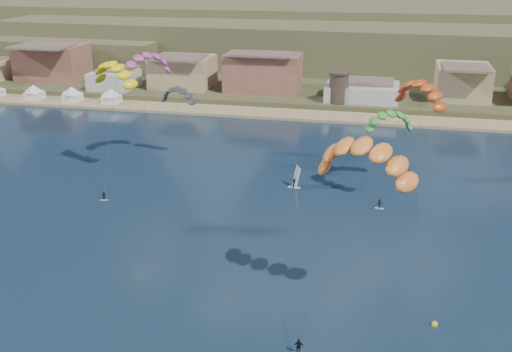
# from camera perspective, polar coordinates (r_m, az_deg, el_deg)

# --- Properties ---
(beach) EXTENTS (2200.00, 12.00, 0.90)m
(beach) POSITION_cam_1_polar(r_m,az_deg,el_deg) (165.61, 5.52, 5.55)
(beach) COLOR tan
(beach) RESTS_ON ground
(foothills) EXTENTS (940.00, 210.00, 18.00)m
(foothills) POSITION_cam_1_polar(r_m,az_deg,el_deg) (287.51, 13.38, 13.20)
(foothills) COLOR brown
(foothills) RESTS_ON ground
(town) EXTENTS (400.00, 24.00, 12.00)m
(town) POSITION_cam_1_polar(r_m,az_deg,el_deg) (187.81, -6.14, 9.72)
(town) COLOR beige
(town) RESTS_ON ground
(watchtower) EXTENTS (5.82, 5.82, 8.60)m
(watchtower) POSITION_cam_1_polar(r_m,az_deg,el_deg) (171.46, 7.60, 8.08)
(watchtower) COLOR #47382D
(watchtower) RESTS_ON ground
(beach_tents) EXTENTS (43.40, 6.40, 5.00)m
(beach_tents) POSITION_cam_1_polar(r_m,az_deg,el_deg) (189.23, -18.22, 7.58)
(beach_tents) COLOR white
(beach_tents) RESTS_ON ground
(kitesurfer_yellow) EXTENTS (11.24, 16.42, 24.46)m
(kitesurfer_yellow) POSITION_cam_1_polar(r_m,az_deg,el_deg) (118.41, -12.87, 9.47)
(kitesurfer_yellow) COLOR silver
(kitesurfer_yellow) RESTS_ON ground
(kitesurfer_orange) EXTENTS (13.41, 15.48, 24.39)m
(kitesurfer_orange) POSITION_cam_1_polar(r_m,az_deg,el_deg) (70.95, 10.05, 2.12)
(kitesurfer_orange) COLOR silver
(kitesurfer_orange) RESTS_ON ground
(kitesurfer_green) EXTENTS (10.07, 16.08, 17.22)m
(kitesurfer_green) POSITION_cam_1_polar(r_m,az_deg,el_deg) (116.27, 12.16, 5.20)
(kitesurfer_green) COLOR silver
(kitesurfer_green) RESTS_ON ground
(distant_kite_pink) EXTENTS (9.99, 10.28, 24.45)m
(distant_kite_pink) POSITION_cam_1_polar(r_m,az_deg,el_deg) (124.89, -10.03, 10.43)
(distant_kite_pink) COLOR #262626
(distant_kite_pink) RESTS_ON ground
(distant_kite_dark) EXTENTS (8.41, 6.33, 17.19)m
(distant_kite_dark) POSITION_cam_1_polar(r_m,az_deg,el_deg) (128.45, -7.16, 7.64)
(distant_kite_dark) COLOR #262626
(distant_kite_dark) RESTS_ON ground
(distant_kite_orange) EXTENTS (9.94, 9.64, 23.80)m
(distant_kite_orange) POSITION_cam_1_polar(r_m,az_deg,el_deg) (103.65, 14.91, 7.73)
(distant_kite_orange) COLOR #262626
(distant_kite_orange) RESTS_ON ground
(windsurfer) EXTENTS (2.37, 2.60, 4.09)m
(windsurfer) POSITION_cam_1_polar(r_m,az_deg,el_deg) (115.60, 3.60, -0.47)
(windsurfer) COLOR silver
(windsurfer) RESTS_ON ground
(buoy) EXTENTS (0.76, 0.76, 0.76)m
(buoy) POSITION_cam_1_polar(r_m,az_deg,el_deg) (78.78, 16.07, -12.94)
(buoy) COLOR yellow
(buoy) RESTS_ON ground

